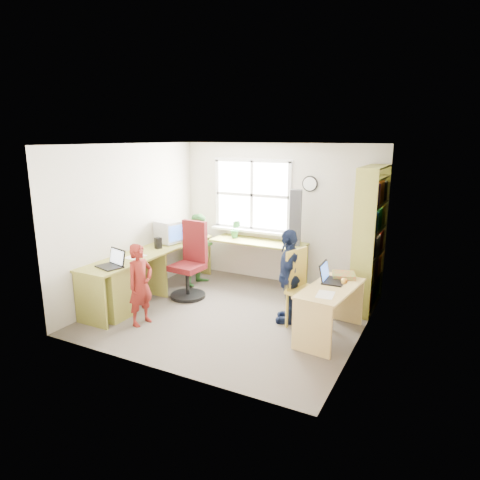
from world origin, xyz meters
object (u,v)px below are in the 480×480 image
at_px(cd_tower, 295,218).
at_px(potted_plant, 236,229).
at_px(wooden_chair, 303,286).
at_px(person_navy, 289,276).
at_px(laptop_left, 113,263).
at_px(right_desk, 330,301).
at_px(swivel_chair, 190,265).
at_px(laptop_right, 330,277).
at_px(person_red, 140,285).
at_px(bookshelf, 370,242).
at_px(person_green, 200,249).
at_px(crt_monitor, 169,232).
at_px(l_desk, 146,276).

xyz_separation_m(cd_tower, potted_plant, (-1.11, -0.01, -0.30)).
height_order(wooden_chair, person_navy, person_navy).
xyz_separation_m(laptop_left, cd_tower, (1.82, 2.30, 0.40)).
height_order(right_desk, person_navy, person_navy).
relative_size(swivel_chair, laptop_right, 3.25).
xyz_separation_m(right_desk, person_navy, (-0.64, 0.21, 0.17)).
height_order(laptop_right, potted_plant, potted_plant).
height_order(cd_tower, person_red, cd_tower).
xyz_separation_m(wooden_chair, cd_tower, (-0.63, 1.35, 0.64)).
distance_m(bookshelf, potted_plant, 2.37).
bearing_deg(bookshelf, swivel_chair, -162.18).
bearing_deg(bookshelf, person_green, -174.64).
relative_size(right_desk, person_green, 0.97).
xyz_separation_m(right_desk, person_red, (-2.38, -0.80, 0.08)).
bearing_deg(cd_tower, potted_plant, 165.56).
xyz_separation_m(right_desk, cd_tower, (-1.04, 1.50, 0.73)).
height_order(crt_monitor, person_navy, person_navy).
xyz_separation_m(bookshelf, wooden_chair, (-0.62, -1.09, -0.43)).
height_order(wooden_chair, cd_tower, cd_tower).
distance_m(potted_plant, person_green, 0.73).
distance_m(laptop_right, person_green, 2.59).
bearing_deg(person_green, right_desk, -104.33).
xyz_separation_m(crt_monitor, person_red, (0.60, -1.46, -0.38)).
relative_size(l_desk, laptop_right, 7.97).
bearing_deg(person_green, swivel_chair, -156.47).
height_order(laptop_right, person_red, person_red).
relative_size(laptop_left, person_green, 0.34).
bearing_deg(cd_tower, laptop_left, -143.11).
xyz_separation_m(swivel_chair, cd_tower, (1.34, 1.10, 0.69)).
height_order(bookshelf, person_red, bookshelf).
height_order(l_desk, person_green, person_green).
distance_m(person_red, person_green, 1.78).
distance_m(person_green, person_navy, 2.06).
height_order(right_desk, laptop_right, laptop_right).
height_order(bookshelf, cd_tower, bookshelf).
height_order(right_desk, crt_monitor, crt_monitor).
bearing_deg(crt_monitor, l_desk, -62.38).
height_order(laptop_left, person_green, person_green).
bearing_deg(person_navy, laptop_left, -80.45).
distance_m(laptop_right, potted_plant, 2.44).
distance_m(crt_monitor, person_navy, 2.39).
bearing_deg(person_red, person_navy, -51.99).
height_order(crt_monitor, laptop_left, crt_monitor).
distance_m(crt_monitor, laptop_right, 2.94).
xyz_separation_m(bookshelf, person_red, (-2.60, -2.03, -0.44)).
relative_size(bookshelf, laptop_left, 5.06).
xyz_separation_m(wooden_chair, person_red, (-1.97, -0.94, -0.01)).
distance_m(wooden_chair, cd_tower, 1.62).
bearing_deg(bookshelf, wooden_chair, -119.90).
height_order(bookshelf, wooden_chair, bookshelf).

